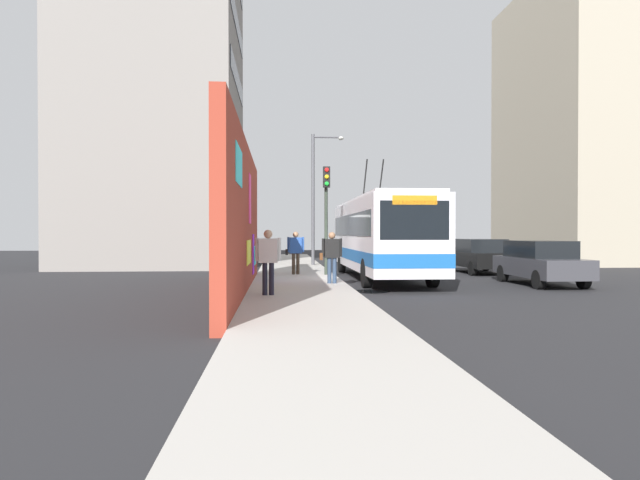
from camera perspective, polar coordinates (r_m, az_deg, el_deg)
name	(u,v)px	position (r m, az deg, el deg)	size (l,w,h in m)	color
ground_plane	(339,282)	(20.96, 1.99, -4.35)	(80.00, 80.00, 0.00)	#232326
sidewalk_slab	(297,280)	(20.84, -2.39, -4.17)	(48.00, 3.20, 0.15)	#ADA8A0
graffiti_wall	(243,220)	(16.74, -7.93, 2.06)	(13.89, 0.32, 4.49)	maroon
building_far_left	(159,91)	(34.26, -16.33, 14.53)	(10.73, 9.02, 20.11)	gray
building_far_right	(579,125)	(39.91, 25.17, 10.72)	(12.01, 6.88, 17.67)	#9E937F
city_bus	(380,235)	(22.47, 6.19, 0.56)	(11.55, 2.54, 5.00)	silver
parked_car_dark_gray	(540,262)	(21.16, 21.76, -2.09)	(4.41, 1.76, 1.58)	#38383D
parked_car_black	(479,255)	(26.62, 16.13, -1.50)	(4.51, 1.92, 1.58)	black
pedestrian_at_curb	(332,253)	(18.67, 1.22, -1.35)	(0.23, 0.77, 1.74)	#2D3F59
pedestrian_midblock	(295,249)	(22.75, -2.55, -0.95)	(0.24, 0.77, 1.76)	#3F3326
pedestrian_near_wall	(268,256)	(15.18, -5.38, -1.67)	(0.24, 0.71, 1.79)	#1E1E2D
traffic_light	(326,202)	(22.50, 0.66, 3.93)	(0.49, 0.28, 4.42)	#2D382D
street_lamp	(316,190)	(29.68, -0.38, 5.14)	(0.44, 1.73, 7.00)	#4C4C51
curbside_puddle	(370,291)	(17.60, 5.19, -5.31)	(1.25, 1.25, 0.00)	black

